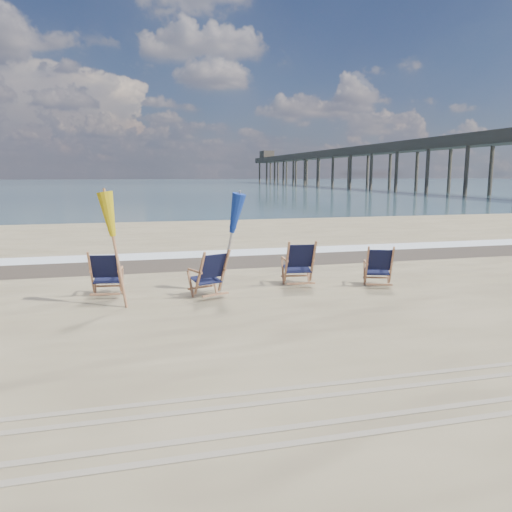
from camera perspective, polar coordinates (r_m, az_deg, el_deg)
The scene contains 11 objects.
ocean at distance 135.66m, azimuth -13.39°, elevation 8.03°, with size 400.00×400.00×0.00m, color #3C5864.
surf_foam at distance 16.31m, azimuth -5.31°, elevation 0.27°, with size 200.00×1.40×0.01m, color silver.
wet_sand_strip at distance 14.85m, azimuth -4.39°, elevation -0.62°, with size 200.00×2.60×0.00m, color #42362A.
tire_tracks at distance 6.00m, azimuth 12.39°, elevation -16.16°, with size 80.00×1.30×0.01m, color gray, non-canonical shape.
beach_chair_0 at distance 10.83m, azimuth -15.39°, elevation -1.96°, with size 0.65×0.73×1.01m, color black, non-canonical shape.
beach_chair_1 at distance 10.53m, azimuth -3.67°, elevation -1.89°, with size 0.66×0.75×1.04m, color black, non-canonical shape.
beach_chair_2 at distance 11.50m, azimuth 6.54°, elevation -0.82°, with size 0.70×0.79×1.10m, color black, non-canonical shape.
beach_chair_3 at distance 11.71m, azimuth 15.23°, elevation -1.20°, with size 0.63×0.71×0.98m, color black, non-canonical shape.
umbrella_yellow at distance 9.86m, azimuth -15.81°, elevation 4.00°, with size 0.30×0.30×2.24m.
umbrella_blue at distance 10.73m, azimuth -3.15°, elevation 4.49°, with size 0.30×0.30×2.19m.
fishing_pier at distance 91.14m, azimuth 12.28°, elevation 10.47°, with size 4.40×140.00×9.30m, color #4C4337, non-canonical shape.
Camera 1 is at (-2.51, -7.61, 2.57)m, focal length 35.00 mm.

